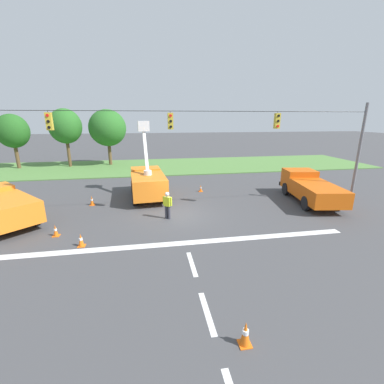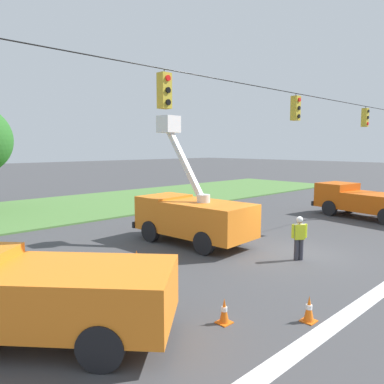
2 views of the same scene
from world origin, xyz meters
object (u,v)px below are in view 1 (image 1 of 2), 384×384
object	(u,v)px
utility_truck_bucket_lift	(148,181)
traffic_cone_mid_right	(81,240)
tree_west	(65,126)
traffic_cone_foreground_left	(56,231)
tree_far_west	(12,131)
traffic_cone_mid_left	(92,201)
road_worker	(167,204)
traffic_cone_foreground_right	(201,188)
utility_truck_support_near	(310,187)
tree_centre	(108,128)
utility_truck_support_far	(2,206)
traffic_cone_near_bucket	(245,333)

from	to	relation	value
utility_truck_bucket_lift	traffic_cone_mid_right	size ratio (longest dim) A/B	8.71
tree_west	traffic_cone_foreground_left	size ratio (longest dim) A/B	11.21
tree_west	tree_far_west	bearing A→B (deg)	-178.64
traffic_cone_mid_left	tree_far_west	bearing A→B (deg)	126.15
road_worker	traffic_cone_mid_right	distance (m)	5.49
utility_truck_bucket_lift	traffic_cone_foreground_left	size ratio (longest dim) A/B	9.13
utility_truck_bucket_lift	traffic_cone_foreground_right	world-z (taller)	utility_truck_bucket_lift
tree_west	traffic_cone_mid_left	bearing A→B (deg)	-70.37
utility_truck_support_near	traffic_cone_foreground_left	distance (m)	17.57
tree_centre	road_worker	world-z (taller)	tree_centre
utility_truck_support_far	road_worker	size ratio (longest dim) A/B	3.42
road_worker	traffic_cone_near_bucket	distance (m)	10.02
utility_truck_bucket_lift	traffic_cone_mid_right	world-z (taller)	utility_truck_bucket_lift
utility_truck_support_near	traffic_cone_foreground_left	world-z (taller)	utility_truck_support_near
utility_truck_bucket_lift	traffic_cone_foreground_left	bearing A→B (deg)	-128.14
utility_truck_support_far	traffic_cone_foreground_right	world-z (taller)	utility_truck_support_far
utility_truck_support_far	traffic_cone_foreground_left	size ratio (longest dim) A/B	9.17
tree_centre	utility_truck_support_far	world-z (taller)	tree_centre
tree_far_west	tree_west	bearing A→B (deg)	1.36
tree_centre	traffic_cone_foreground_left	distance (m)	22.76
traffic_cone_foreground_right	traffic_cone_near_bucket	world-z (taller)	traffic_cone_near_bucket
tree_far_west	road_worker	size ratio (longest dim) A/B	3.80
road_worker	traffic_cone_near_bucket	world-z (taller)	road_worker
utility_truck_support_near	tree_west	bearing A→B (deg)	140.44
tree_far_west	utility_truck_support_near	world-z (taller)	tree_far_west
utility_truck_support_far	traffic_cone_near_bucket	bearing A→B (deg)	-43.68
utility_truck_bucket_lift	utility_truck_support_far	size ratio (longest dim) A/B	0.99
tree_west	utility_truck_bucket_lift	size ratio (longest dim) A/B	1.23
tree_west	road_worker	size ratio (longest dim) A/B	4.17
tree_far_west	utility_truck_support_near	distance (m)	33.89
tree_centre	road_worker	size ratio (longest dim) A/B	4.14
traffic_cone_foreground_left	traffic_cone_mid_right	xyz separation A→B (m)	(1.65, -1.46, 0.02)
utility_truck_bucket_lift	traffic_cone_mid_left	distance (m)	4.41
road_worker	traffic_cone_mid_left	size ratio (longest dim) A/B	2.47
traffic_cone_mid_left	traffic_cone_mid_right	bearing A→B (deg)	-83.54
utility_truck_support_far	traffic_cone_foreground_right	distance (m)	14.12
tree_far_west	utility_truck_support_near	size ratio (longest dim) A/B	0.98
traffic_cone_foreground_left	traffic_cone_near_bucket	bearing A→B (deg)	-47.72
utility_truck_support_far	traffic_cone_foreground_left	bearing A→B (deg)	-33.12
utility_truck_support_near	traffic_cone_foreground_left	bearing A→B (deg)	-169.11
utility_truck_support_near	tree_centre	bearing A→B (deg)	132.21
tree_far_west	utility_truck_support_far	world-z (taller)	tree_far_west
traffic_cone_mid_right	traffic_cone_near_bucket	bearing A→B (deg)	-49.20
tree_west	utility_truck_support_far	distance (m)	19.79
traffic_cone_foreground_left	traffic_cone_mid_left	size ratio (longest dim) A/B	0.92
tree_west	road_worker	world-z (taller)	tree_west
traffic_cone_foreground_right	traffic_cone_foreground_left	bearing A→B (deg)	-142.41
tree_west	traffic_cone_mid_left	distance (m)	18.27
utility_truck_support_far	traffic_cone_near_bucket	size ratio (longest dim) A/B	7.82
tree_west	tree_centre	size ratio (longest dim) A/B	1.01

